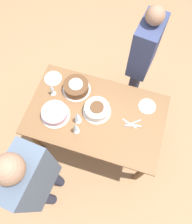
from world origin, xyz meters
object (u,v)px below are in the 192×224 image
cake_back_decorated (55,113)px  wine_glass_extra (75,126)px  wine_glass_far (51,88)px  person_watching (35,181)px  cake_front_chocolate (76,87)px  cake_center_white (97,109)px  person_cutting (143,55)px  wine_glass_near (77,116)px

cake_back_decorated → wine_glass_extra: 0.30m
wine_glass_far → cake_back_decorated: bearing=116.5°
wine_glass_extra → person_watching: bearing=77.5°
cake_front_chocolate → person_watching: person_watching is taller
cake_center_white → wine_glass_far: size_ratio=1.55×
person_cutting → cake_back_decorated: bearing=-30.1°
cake_back_decorated → person_watching: bearing=101.6°
cake_front_chocolate → wine_glass_far: wine_glass_far is taller
cake_front_chocolate → wine_glass_far: (0.22, 0.12, 0.07)m
cake_center_white → cake_back_decorated: cake_center_white is taller
cake_front_chocolate → person_cutting: person_cutting is taller
wine_glass_far → person_cutting: (-0.82, -0.66, 0.04)m
cake_center_white → person_watching: person_watching is taller
cake_center_white → cake_back_decorated: size_ratio=0.97×
cake_center_white → wine_glass_near: (0.15, 0.16, 0.08)m
wine_glass_near → person_watching: bearing=81.2°
cake_center_white → wine_glass_extra: wine_glass_extra is taller
cake_front_chocolate → cake_back_decorated: bearing=73.0°
wine_glass_extra → wine_glass_far: bearing=-40.8°
cake_back_decorated → cake_front_chocolate: bearing=-107.0°
cake_center_white → wine_glass_far: (0.51, -0.06, 0.08)m
cake_back_decorated → wine_glass_far: (0.11, -0.23, 0.08)m
wine_glass_far → cake_front_chocolate: bearing=-151.2°
cake_center_white → person_cutting: size_ratio=0.19×
wine_glass_near → person_watching: 0.71m
cake_front_chocolate → cake_back_decorated: size_ratio=1.02×
cake_back_decorated → wine_glass_far: 0.27m
cake_center_white → wine_glass_extra: (0.13, 0.27, 0.09)m
wine_glass_extra → person_cutting: 1.08m
cake_front_chocolate → cake_back_decorated: cake_front_chocolate is taller
person_cutting → wine_glass_far: bearing=-43.0°
wine_glass_near → cake_center_white: bearing=-134.1°
cake_front_chocolate → person_cutting: 0.81m
wine_glass_near → wine_glass_far: bearing=-31.4°
wine_glass_near → wine_glass_far: (0.36, -0.22, -0.00)m
wine_glass_near → wine_glass_far: size_ratio=0.99×
person_watching → cake_back_decorated: bearing=16.3°
person_cutting → cake_front_chocolate: bearing=-39.8°
cake_back_decorated → wine_glass_extra: bearing=159.5°
wine_glass_extra → wine_glass_near: bearing=-79.1°
person_watching → cake_center_white: bearing=-12.5°
wine_glass_far → cake_center_white: bearing=173.1°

